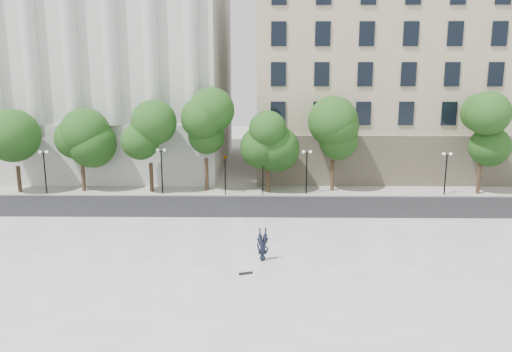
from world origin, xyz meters
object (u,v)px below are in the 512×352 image
object	(u,v)px
traffic_light_west	(225,156)
person_lying	(263,256)
skateboard	(246,273)
traffic_light_east	(263,155)

from	to	relation	value
traffic_light_west	person_lying	distance (m)	17.34
traffic_light_west	skateboard	distance (m)	19.13
traffic_light_east	person_lying	xyz separation A→B (m)	(-0.00, -16.75, -3.01)
traffic_light_west	traffic_light_east	bearing A→B (deg)	0.00
person_lying	skateboard	size ratio (longest dim) A/B	2.56
traffic_light_west	skateboard	bearing A→B (deg)	-82.50
traffic_light_west	person_lying	xyz separation A→B (m)	(3.36, -16.75, -2.96)
traffic_light_east	skateboard	world-z (taller)	traffic_light_east
skateboard	traffic_light_east	bearing A→B (deg)	69.13
traffic_light_east	person_lying	distance (m)	17.02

